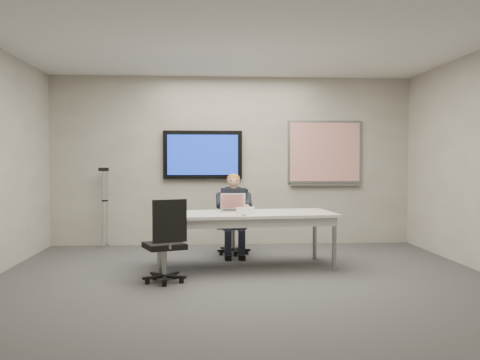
{
  "coord_description": "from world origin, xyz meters",
  "views": [
    {
      "loc": [
        -0.46,
        -5.92,
        1.39
      ],
      "look_at": [
        -0.0,
        1.13,
        1.14
      ],
      "focal_mm": 40.0,
      "sensor_mm": 36.0,
      "label": 1
    }
  ],
  "objects": [
    {
      "name": "conference_table",
      "position": [
        0.04,
        1.02,
        0.64
      ],
      "size": [
        2.43,
        1.21,
        0.72
      ],
      "rotation": [
        0.0,
        0.0,
        0.1
      ],
      "color": "white",
      "rests_on": "ground"
    },
    {
      "name": "name_tent",
      "position": [
        0.04,
        0.75,
        0.77
      ],
      "size": [
        0.26,
        0.15,
        0.1
      ],
      "primitive_type": null,
      "rotation": [
        0.0,
        0.0,
        0.34
      ],
      "color": "white",
      "rests_on": "conference_table"
    },
    {
      "name": "laptop",
      "position": [
        -0.09,
        1.23,
        0.78
      ],
      "size": [
        0.34,
        0.32,
        0.24
      ],
      "rotation": [
        0.0,
        0.0,
        0.03
      ],
      "color": "#B1B1B3",
      "rests_on": "conference_table"
    },
    {
      "name": "ceiling",
      "position": [
        0.0,
        0.0,
        2.8
      ],
      "size": [
        6.0,
        6.0,
        0.02
      ],
      "primitive_type": "cube",
      "color": "silver",
      "rests_on": "wall_back"
    },
    {
      "name": "crutch",
      "position": [
        -2.08,
        2.81,
        0.66
      ],
      "size": [
        0.37,
        0.53,
        1.35
      ],
      "primitive_type": null,
      "rotation": [
        -0.17,
        0.0,
        0.42
      ],
      "color": "#97999E",
      "rests_on": "ground"
    },
    {
      "name": "whiteboard",
      "position": [
        1.55,
        2.97,
        1.53
      ],
      "size": [
        1.25,
        0.08,
        1.1
      ],
      "color": "gray",
      "rests_on": "wall_back"
    },
    {
      "name": "floor",
      "position": [
        0.0,
        0.0,
        0.0
      ],
      "size": [
        6.0,
        6.0,
        0.02
      ],
      "primitive_type": "cube",
      "color": "#3D3D40",
      "rests_on": "ground"
    },
    {
      "name": "wall_front",
      "position": [
        0.0,
        -3.0,
        1.4
      ],
      "size": [
        6.0,
        0.02,
        2.8
      ],
      "primitive_type": "cube",
      "color": "gray",
      "rests_on": "ground"
    },
    {
      "name": "pen",
      "position": [
        0.01,
        0.65,
        0.73
      ],
      "size": [
        0.07,
        0.13,
        0.01
      ],
      "primitive_type": "cylinder",
      "rotation": [
        0.0,
        1.57,
        1.99
      ],
      "color": "black",
      "rests_on": "conference_table"
    },
    {
      "name": "seated_person",
      "position": [
        -0.04,
        1.85,
        0.49
      ],
      "size": [
        0.39,
        0.66,
        1.21
      ],
      "rotation": [
        0.0,
        0.0,
        -0.06
      ],
      "color": "#1E2232",
      "rests_on": "office_chair_far"
    },
    {
      "name": "office_chair_far",
      "position": [
        -0.03,
        2.07,
        0.3
      ],
      "size": [
        0.55,
        0.55,
        0.97
      ],
      "rotation": [
        0.0,
        0.0,
        -0.21
      ],
      "color": "black",
      "rests_on": "ground"
    },
    {
      "name": "tv_display",
      "position": [
        -0.5,
        2.95,
        1.5
      ],
      "size": [
        1.3,
        0.09,
        0.8
      ],
      "color": "black",
      "rests_on": "wall_back"
    },
    {
      "name": "wall_back",
      "position": [
        0.0,
        3.0,
        1.4
      ],
      "size": [
        6.0,
        0.02,
        2.8
      ],
      "primitive_type": "cube",
      "color": "gray",
      "rests_on": "ground"
    },
    {
      "name": "office_chair_near",
      "position": [
        -0.92,
        0.18,
        0.3
      ],
      "size": [
        0.6,
        0.6,
        0.97
      ],
      "rotation": [
        0.0,
        0.0,
        3.52
      ],
      "color": "black",
      "rests_on": "ground"
    }
  ]
}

